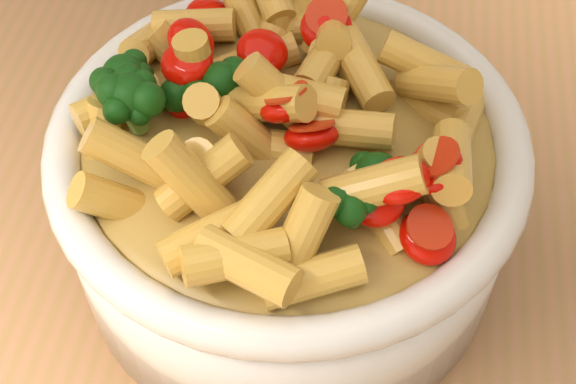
# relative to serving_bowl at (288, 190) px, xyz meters

# --- Properties ---
(serving_bowl) EXTENTS (0.25, 0.25, 0.11)m
(serving_bowl) POSITION_rel_serving_bowl_xyz_m (0.00, 0.00, 0.00)
(serving_bowl) COLOR white
(serving_bowl) RESTS_ON table
(pasta_salad) EXTENTS (0.19, 0.19, 0.04)m
(pasta_salad) POSITION_rel_serving_bowl_xyz_m (-0.00, 0.00, 0.07)
(pasta_salad) COLOR #E8BA49
(pasta_salad) RESTS_ON serving_bowl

